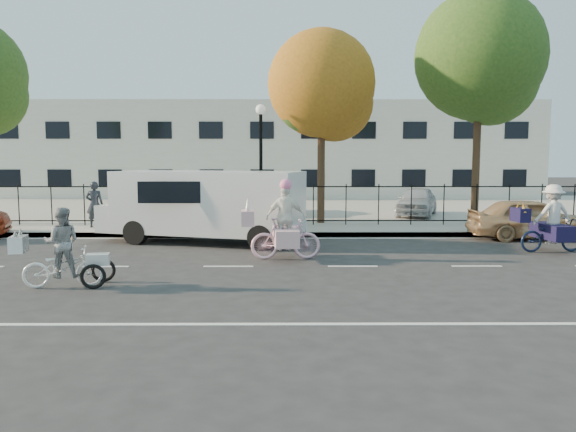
{
  "coord_description": "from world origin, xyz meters",
  "views": [
    {
      "loc": [
        1.37,
        -13.3,
        2.62
      ],
      "look_at": [
        1.44,
        1.2,
        1.1
      ],
      "focal_mm": 35.0,
      "sensor_mm": 36.0,
      "label": 1
    }
  ],
  "objects_px": {
    "white_van": "(205,203)",
    "gold_sedan": "(531,219)",
    "zebra_trike": "(63,256)",
    "lot_car_c": "(277,200)",
    "lot_car_b": "(179,199)",
    "unicorn_bike": "(284,230)",
    "pedestrian": "(95,204)",
    "bull_bike": "(551,225)",
    "lamppost": "(261,143)",
    "lot_car_d": "(417,201)"
  },
  "relations": [
    {
      "from": "unicorn_bike",
      "to": "bull_bike",
      "type": "height_order",
      "value": "unicorn_bike"
    },
    {
      "from": "unicorn_bike",
      "to": "pedestrian",
      "type": "xyz_separation_m",
      "value": [
        -6.72,
        5.49,
        0.2
      ]
    },
    {
      "from": "bull_bike",
      "to": "lot_car_d",
      "type": "xyz_separation_m",
      "value": [
        -1.77,
        8.38,
        0.02
      ]
    },
    {
      "from": "zebra_trike",
      "to": "white_van",
      "type": "height_order",
      "value": "white_van"
    },
    {
      "from": "lot_car_c",
      "to": "pedestrian",
      "type": "bearing_deg",
      "value": -151.52
    },
    {
      "from": "gold_sedan",
      "to": "lot_car_c",
      "type": "relative_size",
      "value": 1.05
    },
    {
      "from": "lot_car_c",
      "to": "unicorn_bike",
      "type": "bearing_deg",
      "value": -95.88
    },
    {
      "from": "lot_car_b",
      "to": "lot_car_c",
      "type": "bearing_deg",
      "value": -10.09
    },
    {
      "from": "unicorn_bike",
      "to": "white_van",
      "type": "bearing_deg",
      "value": 36.3
    },
    {
      "from": "white_van",
      "to": "lot_car_d",
      "type": "xyz_separation_m",
      "value": [
        8.07,
        6.66,
        -0.45
      ]
    },
    {
      "from": "lamppost",
      "to": "bull_bike",
      "type": "height_order",
      "value": "lamppost"
    },
    {
      "from": "lot_car_c",
      "to": "lot_car_b",
      "type": "bearing_deg",
      "value": 175.6
    },
    {
      "from": "zebra_trike",
      "to": "white_van",
      "type": "distance_m",
      "value": 6.28
    },
    {
      "from": "zebra_trike",
      "to": "gold_sedan",
      "type": "bearing_deg",
      "value": -73.11
    },
    {
      "from": "unicorn_bike",
      "to": "lot_car_d",
      "type": "distance_m",
      "value": 11.02
    },
    {
      "from": "zebra_trike",
      "to": "gold_sedan",
      "type": "xyz_separation_m",
      "value": [
        12.38,
        6.61,
        0.04
      ]
    },
    {
      "from": "pedestrian",
      "to": "zebra_trike",
      "type": "bearing_deg",
      "value": 96.59
    },
    {
      "from": "bull_bike",
      "to": "gold_sedan",
      "type": "relative_size",
      "value": 0.52
    },
    {
      "from": "lot_car_d",
      "to": "bull_bike",
      "type": "bearing_deg",
      "value": -57.78
    },
    {
      "from": "unicorn_bike",
      "to": "lot_car_c",
      "type": "distance_m",
      "value": 10.17
    },
    {
      "from": "zebra_trike",
      "to": "lot_car_c",
      "type": "xyz_separation_m",
      "value": [
        4.15,
        13.26,
        0.13
      ]
    },
    {
      "from": "white_van",
      "to": "gold_sedan",
      "type": "relative_size",
      "value": 1.69
    },
    {
      "from": "white_van",
      "to": "lot_car_c",
      "type": "bearing_deg",
      "value": 90.08
    },
    {
      "from": "white_van",
      "to": "lot_car_b",
      "type": "distance_m",
      "value": 7.42
    },
    {
      "from": "unicorn_bike",
      "to": "lot_car_c",
      "type": "relative_size",
      "value": 0.56
    },
    {
      "from": "pedestrian",
      "to": "lamppost",
      "type": "bearing_deg",
      "value": 175.13
    },
    {
      "from": "lamppost",
      "to": "gold_sedan",
      "type": "bearing_deg",
      "value": -14.72
    },
    {
      "from": "white_van",
      "to": "pedestrian",
      "type": "distance_m",
      "value": 5.05
    },
    {
      "from": "pedestrian",
      "to": "lot_car_b",
      "type": "relative_size",
      "value": 0.34
    },
    {
      "from": "unicorn_bike",
      "to": "bull_bike",
      "type": "bearing_deg",
      "value": -86.15
    },
    {
      "from": "zebra_trike",
      "to": "lot_car_d",
      "type": "xyz_separation_m",
      "value": [
        10.1,
        12.57,
        0.14
      ]
    },
    {
      "from": "unicorn_bike",
      "to": "white_van",
      "type": "distance_m",
      "value": 3.75
    },
    {
      "from": "white_van",
      "to": "lot_car_b",
      "type": "height_order",
      "value": "white_van"
    },
    {
      "from": "zebra_trike",
      "to": "pedestrian",
      "type": "bearing_deg",
      "value": 3.46
    },
    {
      "from": "zebra_trike",
      "to": "bull_bike",
      "type": "relative_size",
      "value": 0.93
    },
    {
      "from": "bull_bike",
      "to": "white_van",
      "type": "relative_size",
      "value": 0.31
    },
    {
      "from": "white_van",
      "to": "lot_car_b",
      "type": "relative_size",
      "value": 1.38
    },
    {
      "from": "bull_bike",
      "to": "gold_sedan",
      "type": "distance_m",
      "value": 2.48
    },
    {
      "from": "lamppost",
      "to": "lot_car_b",
      "type": "bearing_deg",
      "value": 132.18
    },
    {
      "from": "lot_car_b",
      "to": "lot_car_c",
      "type": "relative_size",
      "value": 1.3
    },
    {
      "from": "lot_car_d",
      "to": "unicorn_bike",
      "type": "bearing_deg",
      "value": -100.4
    },
    {
      "from": "lot_car_c",
      "to": "lamppost",
      "type": "bearing_deg",
      "value": -104.55
    },
    {
      "from": "bull_bike",
      "to": "unicorn_bike",
      "type": "bearing_deg",
      "value": 92.52
    },
    {
      "from": "lamppost",
      "to": "gold_sedan",
      "type": "relative_size",
      "value": 1.11
    },
    {
      "from": "zebra_trike",
      "to": "bull_bike",
      "type": "xyz_separation_m",
      "value": [
        11.86,
        4.19,
        0.12
      ]
    },
    {
      "from": "unicorn_bike",
      "to": "white_van",
      "type": "xyz_separation_m",
      "value": [
        -2.44,
        2.82,
        0.45
      ]
    },
    {
      "from": "lamppost",
      "to": "white_van",
      "type": "relative_size",
      "value": 0.65
    },
    {
      "from": "lamppost",
      "to": "zebra_trike",
      "type": "height_order",
      "value": "lamppost"
    },
    {
      "from": "white_van",
      "to": "lot_car_b",
      "type": "bearing_deg",
      "value": 122.8
    },
    {
      "from": "bull_bike",
      "to": "pedestrian",
      "type": "height_order",
      "value": "bull_bike"
    }
  ]
}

